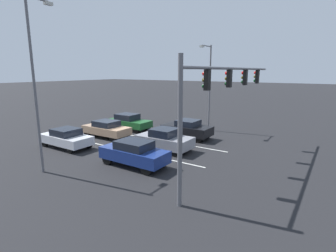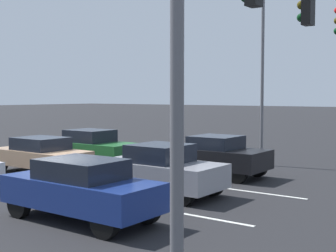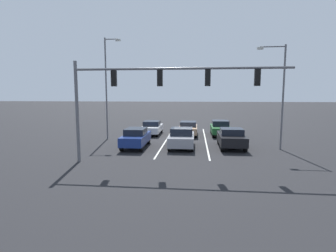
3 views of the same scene
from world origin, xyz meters
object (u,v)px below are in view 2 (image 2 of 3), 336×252
at_px(car_gray_midlane_front, 160,170).
at_px(traffic_signal_gantry, 298,21).
at_px(car_darkgreen_leftlane_second, 93,146).
at_px(car_navy_rightlane_front, 81,188).
at_px(car_tan_midlane_second, 41,155).
at_px(car_black_leftlane_front, 214,155).
at_px(street_lamp_left_shoulder, 260,62).

bearing_deg(car_gray_midlane_front, traffic_signal_gantry, 72.14).
bearing_deg(traffic_signal_gantry, car_darkgreen_leftlane_second, -114.26).
height_order(car_navy_rightlane_front, car_tan_midlane_second, car_navy_rightlane_front).
relative_size(car_black_leftlane_front, car_darkgreen_leftlane_second, 0.97).
height_order(car_tan_midlane_second, street_lamp_left_shoulder, street_lamp_left_shoulder).
relative_size(car_navy_rightlane_front, car_gray_midlane_front, 1.05).
xyz_separation_m(car_tan_midlane_second, traffic_signal_gantry, (1.96, 11.25, 3.99)).
bearing_deg(car_darkgreen_leftlane_second, car_tan_midlane_second, 6.76).
xyz_separation_m(car_black_leftlane_front, traffic_signal_gantry, (5.53, 5.35, 3.94)).
relative_size(car_gray_midlane_front, traffic_signal_gantry, 0.31).
height_order(car_black_leftlane_front, car_gray_midlane_front, car_gray_midlane_front).
height_order(car_gray_midlane_front, traffic_signal_gantry, traffic_signal_gantry).
bearing_deg(street_lamp_left_shoulder, car_navy_rightlane_front, 2.00).
height_order(car_black_leftlane_front, car_tan_midlane_second, car_black_leftlane_front).
relative_size(car_navy_rightlane_front, car_darkgreen_leftlane_second, 0.99).
relative_size(car_navy_rightlane_front, street_lamp_left_shoulder, 0.54).
height_order(car_tan_midlane_second, car_darkgreen_leftlane_second, car_darkgreen_leftlane_second).
bearing_deg(car_navy_rightlane_front, car_tan_midlane_second, -121.31).
height_order(traffic_signal_gantry, street_lamp_left_shoulder, street_lamp_left_shoulder).
bearing_deg(car_black_leftlane_front, car_gray_midlane_front, 5.26).
relative_size(car_black_leftlane_front, car_tan_midlane_second, 0.98).
distance_m(car_navy_rightlane_front, traffic_signal_gantry, 6.46).
xyz_separation_m(car_navy_rightlane_front, traffic_signal_gantry, (-2.03, 4.70, 3.93)).
bearing_deg(street_lamp_left_shoulder, traffic_signal_gantry, 29.49).
xyz_separation_m(car_darkgreen_leftlane_second, street_lamp_left_shoulder, (-3.75, 6.55, 3.78)).
bearing_deg(traffic_signal_gantry, car_navy_rightlane_front, -66.67).
bearing_deg(car_gray_midlane_front, street_lamp_left_shoulder, -179.23).
xyz_separation_m(car_tan_midlane_second, car_darkgreen_leftlane_second, (-3.29, -0.39, 0.04)).
height_order(car_navy_rightlane_front, street_lamp_left_shoulder, street_lamp_left_shoulder).
bearing_deg(traffic_signal_gantry, car_tan_midlane_second, -99.86).
xyz_separation_m(traffic_signal_gantry, street_lamp_left_shoulder, (-8.99, -5.09, -0.17)).
distance_m(car_black_leftlane_front, car_tan_midlane_second, 6.90).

